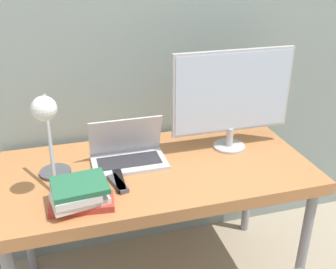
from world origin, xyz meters
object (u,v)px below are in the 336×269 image
Objects in this scene: desk_lamp at (48,128)px; book_stack at (79,195)px; monitor at (233,95)px; laptop at (128,153)px.

desk_lamp is 1.65× the size of book_stack.
monitor is at bearing 22.11° from book_stack.
monitor is 2.32× the size of book_stack.
book_stack is (-0.26, -0.31, 0.01)m from laptop.
desk_lamp is 0.30m from book_stack.
monitor reaches higher than book_stack.
laptop is at bearing 50.47° from book_stack.
desk_lamp is at bearing -157.09° from laptop.
monitor is 0.90m from desk_lamp.
desk_lamp is at bearing 119.12° from book_stack.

